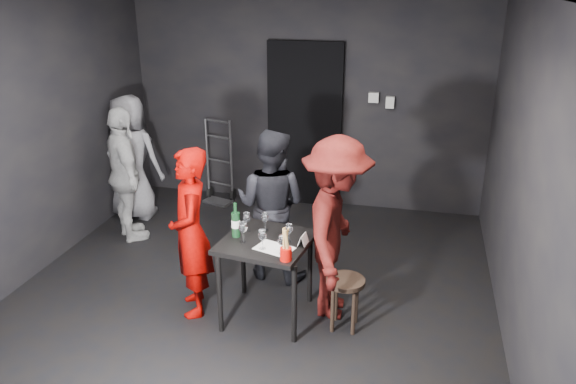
% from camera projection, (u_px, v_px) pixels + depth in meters
% --- Properties ---
extents(floor, '(4.50, 5.00, 0.02)m').
position_uv_depth(floor, '(250.00, 297.00, 5.31)').
color(floor, black).
rests_on(floor, ground).
extents(wall_back, '(4.50, 0.04, 2.70)m').
position_uv_depth(wall_back, '(306.00, 101.00, 7.08)').
color(wall_back, black).
rests_on(wall_back, ground).
extents(wall_front, '(4.50, 0.04, 2.70)m').
position_uv_depth(wall_front, '(81.00, 328.00, 2.56)').
color(wall_front, black).
rests_on(wall_front, ground).
extents(wall_left, '(0.04, 5.00, 2.70)m').
position_uv_depth(wall_left, '(20.00, 144.00, 5.31)').
color(wall_left, black).
rests_on(wall_left, ground).
extents(wall_right, '(0.04, 5.00, 2.70)m').
position_uv_depth(wall_right, '(525.00, 183.00, 4.33)').
color(wall_right, black).
rests_on(wall_right, ground).
extents(doorway, '(0.95, 0.10, 2.10)m').
position_uv_depth(doorway, '(305.00, 126.00, 7.14)').
color(doorway, black).
rests_on(doorway, ground).
extents(wallbox_upper, '(0.12, 0.06, 0.12)m').
position_uv_depth(wallbox_upper, '(374.00, 97.00, 6.82)').
color(wallbox_upper, '#B7B7B2').
rests_on(wallbox_upper, wall_back).
extents(wallbox_lower, '(0.10, 0.06, 0.14)m').
position_uv_depth(wallbox_lower, '(390.00, 102.00, 6.79)').
color(wallbox_lower, '#B7B7B2').
rests_on(wallbox_lower, wall_back).
extents(hand_truck, '(0.37, 0.32, 1.11)m').
position_uv_depth(hand_truck, '(220.00, 186.00, 7.49)').
color(hand_truck, '#B2B2B7').
rests_on(hand_truck, floor).
extents(tasting_table, '(0.72, 0.72, 0.75)m').
position_uv_depth(tasting_table, '(266.00, 250.00, 4.80)').
color(tasting_table, black).
rests_on(tasting_table, floor).
extents(stool, '(0.33, 0.33, 0.47)m').
position_uv_depth(stool, '(345.00, 290.00, 4.73)').
color(stool, black).
rests_on(stool, floor).
extents(server_red, '(0.58, 0.67, 1.55)m').
position_uv_depth(server_red, '(191.00, 232.00, 4.85)').
color(server_red, '#A00300').
rests_on(server_red, floor).
extents(woman_black, '(0.79, 0.51, 1.52)m').
position_uv_depth(woman_black, '(271.00, 204.00, 5.46)').
color(woman_black, black).
rests_on(woman_black, floor).
extents(man_maroon, '(0.58, 1.17, 1.77)m').
position_uv_depth(man_maroon, '(336.00, 221.00, 4.78)').
color(man_maroon, '#52110F').
rests_on(man_maroon, floor).
extents(bystander_cream, '(0.95, 0.98, 1.57)m').
position_uv_depth(bystander_cream, '(125.00, 174.00, 6.22)').
color(bystander_cream, silver).
rests_on(bystander_cream, floor).
extents(bystander_grey, '(0.79, 0.46, 1.57)m').
position_uv_depth(bystander_grey, '(131.00, 157.00, 6.80)').
color(bystander_grey, gray).
rests_on(bystander_grey, floor).
extents(tasting_mat, '(0.36, 0.29, 0.00)m').
position_uv_depth(tasting_mat, '(274.00, 248.00, 4.61)').
color(tasting_mat, white).
rests_on(tasting_mat, tasting_table).
extents(wine_glass_a, '(0.09, 0.09, 0.20)m').
position_uv_depth(wine_glass_a, '(243.00, 231.00, 4.68)').
color(wine_glass_a, white).
rests_on(wine_glass_a, tasting_table).
extents(wine_glass_b, '(0.09, 0.09, 0.19)m').
position_uv_depth(wine_glass_b, '(247.00, 221.00, 4.89)').
color(wine_glass_b, white).
rests_on(wine_glass_b, tasting_table).
extents(wine_glass_c, '(0.09, 0.09, 0.18)m').
position_uv_depth(wine_glass_c, '(265.00, 221.00, 4.90)').
color(wine_glass_c, white).
rests_on(wine_glass_c, tasting_table).
extents(wine_glass_d, '(0.09, 0.09, 0.19)m').
position_uv_depth(wine_glass_d, '(262.00, 239.00, 4.57)').
color(wine_glass_d, white).
rests_on(wine_glass_d, tasting_table).
extents(wine_glass_e, '(0.07, 0.07, 0.18)m').
position_uv_depth(wine_glass_e, '(282.00, 244.00, 4.49)').
color(wine_glass_e, white).
rests_on(wine_glass_e, tasting_table).
extents(wine_glass_f, '(0.08, 0.08, 0.18)m').
position_uv_depth(wine_glass_f, '(289.00, 232.00, 4.70)').
color(wine_glass_f, white).
rests_on(wine_glass_f, tasting_table).
extents(wine_bottle, '(0.07, 0.07, 0.31)m').
position_uv_depth(wine_bottle, '(236.00, 224.00, 4.78)').
color(wine_bottle, black).
rests_on(wine_bottle, tasting_table).
extents(breadstick_cup, '(0.09, 0.09, 0.29)m').
position_uv_depth(breadstick_cup, '(286.00, 245.00, 4.38)').
color(breadstick_cup, '#BB0C06').
rests_on(breadstick_cup, tasting_table).
extents(reserved_card, '(0.09, 0.13, 0.09)m').
position_uv_depth(reserved_card, '(302.00, 239.00, 4.67)').
color(reserved_card, white).
rests_on(reserved_card, tasting_table).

